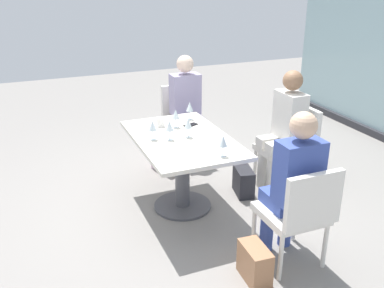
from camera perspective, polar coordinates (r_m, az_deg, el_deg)
The scene contains 19 objects.
ground_plane at distance 4.35m, azimuth -1.23°, elevation -8.15°, with size 12.00×12.00×0.00m, color gray.
dining_table_main at distance 4.10m, azimuth -1.29°, elevation -1.56°, with size 1.32×0.84×0.73m.
chair_far_left at distance 5.32m, azimuth -1.07°, elevation 3.51°, with size 0.50×0.46×0.87m.
chair_near_window at distance 4.66m, azimuth 12.85°, elevation 0.22°, with size 0.46×0.51×0.87m.
chair_far_right at distance 3.40m, azimuth 13.81°, elevation -8.47°, with size 0.50×0.46×0.87m.
person_far_left at distance 5.16m, azimuth -0.64°, elevation 5.29°, with size 0.39×0.34×1.26m.
person_near_window at distance 4.53m, azimuth 11.93°, elevation 2.41°, with size 0.34×0.39×1.26m.
person_far_right at distance 3.38m, azimuth 13.06°, elevation -4.66°, with size 0.39×0.34×1.26m.
wine_glass_0 at distance 3.94m, azimuth -2.96°, elevation 2.34°, with size 0.07×0.07×0.18m.
wine_glass_1 at distance 3.59m, azimuth 4.08°, elevation 0.33°, with size 0.07×0.07×0.18m.
wine_glass_2 at distance 4.25m, azimuth -2.15°, elevation 3.86°, with size 0.07×0.07×0.18m.
wine_glass_3 at distance 3.95m, azimuth -5.18°, elevation 2.37°, with size 0.07×0.07×0.18m.
wine_glass_4 at distance 4.48m, azimuth -0.31°, elevation 4.84°, with size 0.07×0.07×0.18m.
wine_glass_5 at distance 4.00m, azimuth -0.52°, elevation 2.68°, with size 0.07×0.07×0.18m.
coffee_cup at distance 4.32m, azimuth -4.13°, elevation 2.89°, with size 0.08×0.08×0.09m, color white.
cell_phone_on_table at distance 4.34m, azimuth -0.17°, elevation 2.50°, with size 0.07×0.14×0.01m, color black.
handbag_0 at distance 5.05m, azimuth -3.67°, elevation -1.94°, with size 0.30×0.16×0.28m, color beige.
handbag_1 at distance 4.55m, azimuth 6.75°, elevation -4.88°, with size 0.30×0.16×0.28m, color #232328.
handbag_2 at distance 3.41m, azimuth 8.19°, elevation -15.15°, with size 0.30×0.16×0.28m, color #A3704C.
Camera 1 is at (3.51, -1.34, 2.19)m, focal length 40.81 mm.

